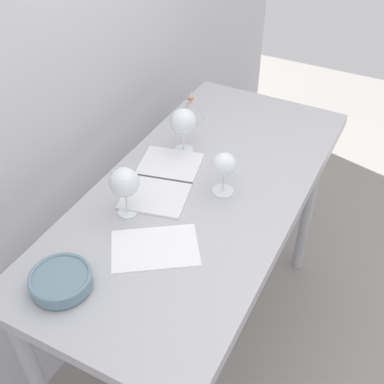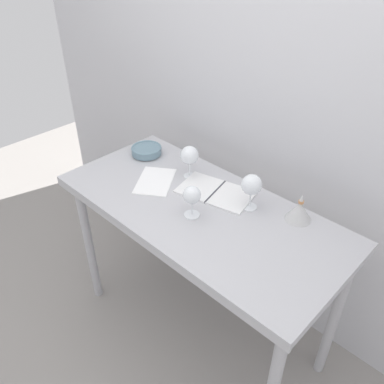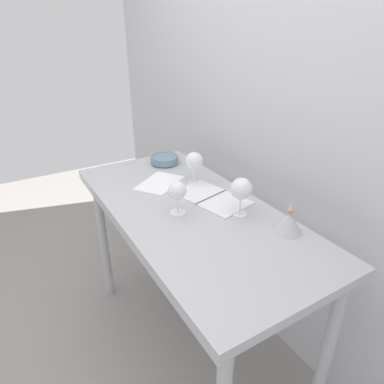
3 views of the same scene
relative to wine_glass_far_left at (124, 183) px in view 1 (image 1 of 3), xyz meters
name	(u,v)px [view 1 (image 1 of 3)]	position (x,y,z in m)	size (l,w,h in m)	color
ground_plane	(197,340)	(0.21, -0.15, -1.02)	(6.00, 6.00, 0.00)	gray
back_wall	(63,46)	(0.21, 0.34, 0.28)	(3.80, 0.04, 2.60)	silver
steel_counter	(200,212)	(0.21, -0.15, -0.23)	(1.40, 0.65, 0.90)	#B0B0B6
wine_glass_far_left	(124,183)	(0.00, 0.00, 0.00)	(0.09, 0.09, 0.17)	white
wine_glass_near_center	(224,166)	(0.23, -0.22, -0.01)	(0.08, 0.08, 0.15)	white
wine_glass_far_right	(183,122)	(0.38, 0.00, 0.00)	(0.09, 0.09, 0.17)	white
open_notebook	(163,179)	(0.19, -0.02, -0.12)	(0.39, 0.28, 0.01)	white
tasting_sheet_upper	(155,248)	(-0.09, -0.15, -0.12)	(0.17, 0.25, 0.00)	white
tasting_bowl	(61,280)	(-0.33, -0.01, -0.09)	(0.17, 0.17, 0.05)	#4C4C4C
decanter_funnel	(190,109)	(0.59, 0.08, -0.07)	(0.12, 0.12, 0.13)	#B9B9B9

